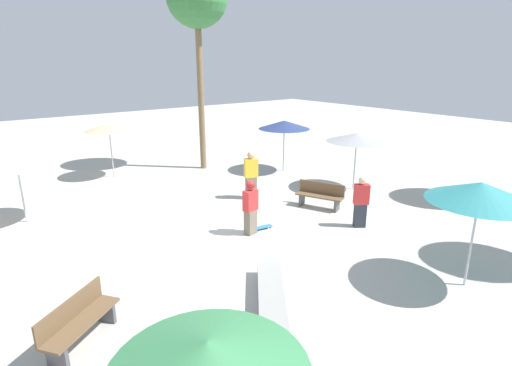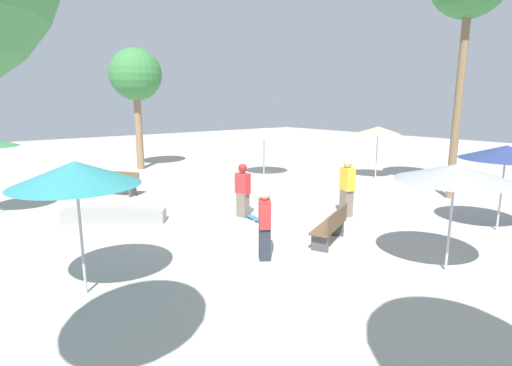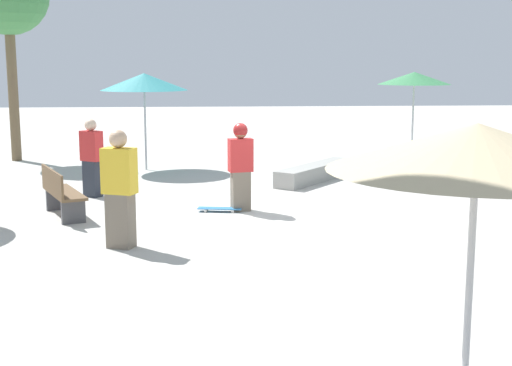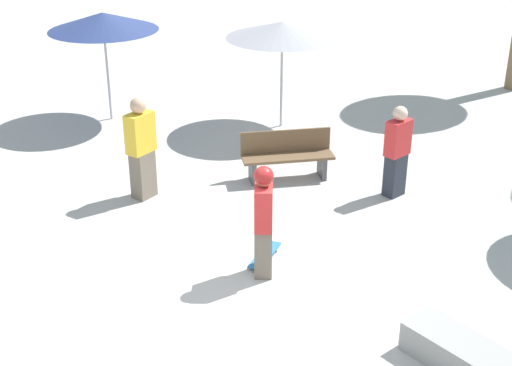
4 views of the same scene
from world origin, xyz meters
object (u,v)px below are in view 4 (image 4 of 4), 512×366
Objects in this scene: shade_umbrella_grey at (282,30)px; bystander_watching at (397,152)px; shade_umbrella_navy at (103,21)px; bench_near at (287,155)px; bystander_far at (141,149)px; skateboard at (265,255)px; skater_main at (263,218)px.

bystander_watching is at bearing -138.01° from shade_umbrella_grey.
shade_umbrella_grey is 3.67m from shade_umbrella_navy.
bystander_watching is (-2.79, -2.51, -1.25)m from shade_umbrella_grey.
shade_umbrella_navy is (2.11, 4.27, 1.67)m from bench_near.
shade_umbrella_grey reaches higher than bystander_watching.
bystander_watching is at bearing 125.97° from bystander_far.
bystander_watching reaches higher than skateboard.
shade_umbrella_navy is at bearing -126.64° from bystander_far.
shade_umbrella_navy is at bearing 28.74° from skater_main.
skater_main is 1.95× the size of skateboard.
bystander_far is at bearing 40.64° from skater_main.
bystander_watching is 4.18m from bystander_far.
bystander_far is at bearing 138.98° from bystander_watching.
shade_umbrella_grey reaches higher than skater_main.
skater_main is 3.10m from bystander_far.
skater_main is at bearing 71.93° from bench_near.
shade_umbrella_grey is at bearing -99.56° from bench_near.
bench_near is 0.72× the size of shade_umbrella_grey.
bystander_watching is 0.90× the size of bystander_far.
skater_main is at bearing -170.77° from shade_umbrella_grey.
bystander_far is at bearing -148.32° from shade_umbrella_navy.
bystander_far is at bearing 67.72° from skateboard.
bench_near is 5.05m from shade_umbrella_navy.
shade_umbrella_grey is at bearing 18.70° from skateboard.
skater_main is 0.98× the size of bench_near.
bystander_far is (-3.82, 1.55, -1.16)m from shade_umbrella_grey.
shade_umbrella_navy is 1.32× the size of bystander_far.
skater_main is at bearing -173.87° from bystander_watching.
skateboard is at bearing -2.61° from skater_main.
skateboard is 0.47× the size of bystander_far.
bystander_watching is (-2.37, -6.15, -1.32)m from shade_umbrella_navy.
bystander_watching is at bearing -23.64° from skateboard.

